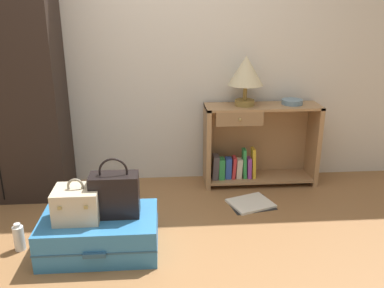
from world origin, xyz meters
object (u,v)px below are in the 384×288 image
(bottle, at_px, (19,238))
(open_book_on_floor, at_px, (251,203))
(table_lamp, at_px, (246,72))
(bowl, at_px, (292,102))
(bookshelf, at_px, (255,145))
(suitcase_large, at_px, (100,233))
(handbag, at_px, (115,194))
(train_case, at_px, (77,204))

(bottle, bearing_deg, open_book_on_floor, 17.31)
(table_lamp, distance_m, bowl, 0.50)
(bookshelf, bearing_deg, suitcase_large, -141.10)
(suitcase_large, bearing_deg, open_book_on_floor, 26.62)
(suitcase_large, bearing_deg, handbag, 11.06)
(bookshelf, relative_size, handbag, 2.53)
(train_case, xyz_separation_m, handbag, (0.24, 0.04, 0.04))
(bowl, relative_size, open_book_on_floor, 0.45)
(bottle, bearing_deg, handbag, -2.17)
(table_lamp, distance_m, bottle, 2.16)
(bookshelf, bearing_deg, bottle, -151.71)
(handbag, height_order, bottle, handbag)
(bottle, bearing_deg, bookshelf, 28.29)
(handbag, distance_m, open_book_on_floor, 1.24)
(bowl, bearing_deg, bottle, -155.25)
(table_lamp, relative_size, bottle, 2.20)
(suitcase_large, distance_m, open_book_on_floor, 1.29)
(bookshelf, height_order, bottle, bookshelf)
(bookshelf, height_order, open_book_on_floor, bookshelf)
(bowl, bearing_deg, suitcase_large, -146.96)
(suitcase_large, bearing_deg, table_lamp, 41.39)
(bookshelf, bearing_deg, train_case, -143.30)
(train_case, bearing_deg, bowl, 31.45)
(bowl, relative_size, train_case, 0.64)
(suitcase_large, relative_size, handbag, 1.92)
(table_lamp, bearing_deg, suitcase_large, -138.61)
(handbag, relative_size, open_book_on_floor, 0.98)
(bookshelf, bearing_deg, table_lamp, -174.98)
(bowl, xyz_separation_m, open_book_on_floor, (-0.43, -0.45, -0.75))
(bottle, height_order, open_book_on_floor, bottle)
(bookshelf, height_order, handbag, bookshelf)
(table_lamp, xyz_separation_m, handbag, (-1.04, -0.99, -0.62))
(bottle, bearing_deg, table_lamp, 29.68)
(bowl, distance_m, suitcase_large, 1.98)
(table_lamp, bearing_deg, bottle, -150.32)
(train_case, distance_m, handbag, 0.24)
(suitcase_large, height_order, open_book_on_floor, suitcase_large)
(suitcase_large, xyz_separation_m, bottle, (-0.55, 0.05, -0.04))
(bowl, bearing_deg, bookshelf, -179.79)
(bookshelf, bearing_deg, open_book_on_floor, -105.37)
(open_book_on_floor, bearing_deg, train_case, -155.11)
(train_case, distance_m, bottle, 0.50)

